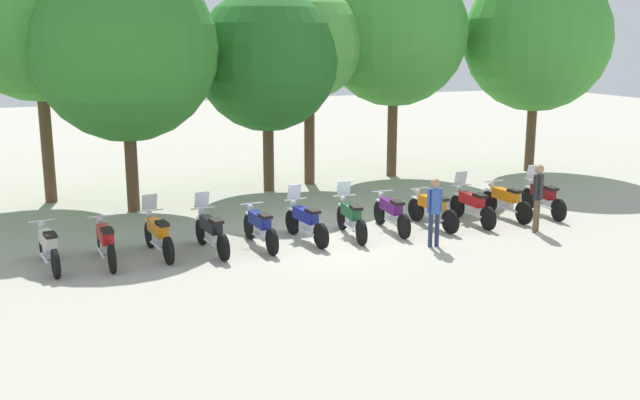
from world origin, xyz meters
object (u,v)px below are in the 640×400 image
(motorcycle_5, at_px, (305,221))
(person_1, at_px, (538,192))
(tree_4, at_px, (309,44))
(motorcycle_8, at_px, (432,209))
(motorcycle_1, at_px, (105,242))
(motorcycle_6, at_px, (351,217))
(motorcycle_2, at_px, (158,234))
(motorcycle_11, at_px, (543,197))
(motorcycle_10, at_px, (506,201))
(person_0, at_px, (435,207))
(motorcycle_3, at_px, (211,231))
(motorcycle_7, at_px, (391,212))
(motorcycle_0, at_px, (48,246))
(tree_2, at_px, (125,49))
(tree_3, at_px, (267,60))
(tree_1, at_px, (36,11))
(motorcycle_4, at_px, (260,227))
(tree_6, at_px, (537,38))
(motorcycle_9, at_px, (472,205))
(tree_5, at_px, (394,33))

(motorcycle_5, xyz_separation_m, person_1, (5.95, -1.60, 0.57))
(tree_4, bearing_deg, motorcycle_8, -83.17)
(motorcycle_1, distance_m, motorcycle_6, 6.15)
(motorcycle_2, height_order, motorcycle_11, same)
(motorcycle_10, xyz_separation_m, person_0, (-3.43, -1.72, 0.51))
(motorcycle_3, bearing_deg, motorcycle_8, -95.20)
(motorcycle_8, bearing_deg, motorcycle_10, -94.18)
(motorcycle_7, bearing_deg, motorcycle_2, 92.03)
(motorcycle_0, bearing_deg, motorcycle_6, -98.30)
(motorcycle_7, distance_m, tree_2, 8.83)
(motorcycle_11, xyz_separation_m, tree_3, (-6.20, 6.32, 3.79))
(motorcycle_10, bearing_deg, tree_1, 56.86)
(motorcycle_4, relative_size, motorcycle_7, 1.00)
(tree_4, distance_m, tree_6, 8.75)
(motorcycle_11, relative_size, tree_3, 0.33)
(motorcycle_8, xyz_separation_m, motorcycle_11, (3.69, -0.05, 0.01))
(motorcycle_10, bearing_deg, motorcycle_7, 87.99)
(motorcycle_4, height_order, motorcycle_9, motorcycle_9)
(motorcycle_4, distance_m, motorcycle_8, 4.91)
(motorcycle_9, relative_size, motorcycle_10, 1.00)
(tree_3, height_order, tree_6, tree_6)
(motorcycle_10, distance_m, tree_5, 8.34)
(motorcycle_1, distance_m, tree_3, 9.44)
(motorcycle_7, bearing_deg, tree_6, -53.67)
(motorcycle_8, relative_size, tree_5, 0.28)
(motorcycle_4, height_order, tree_5, tree_5)
(motorcycle_2, relative_size, motorcycle_4, 1.00)
(motorcycle_0, relative_size, motorcycle_10, 1.00)
(motorcycle_1, xyz_separation_m, motorcycle_9, (9.83, -0.21, 0.01))
(motorcycle_4, distance_m, tree_6, 14.73)
(motorcycle_5, distance_m, motorcycle_9, 4.92)
(motorcycle_11, bearing_deg, tree_3, 51.36)
(tree_3, bearing_deg, tree_6, -2.49)
(tree_1, bearing_deg, motorcycle_0, -93.83)
(motorcycle_2, distance_m, person_1, 9.83)
(person_1, bearing_deg, tree_6, -68.34)
(motorcycle_4, height_order, motorcycle_8, same)
(motorcycle_6, distance_m, motorcycle_7, 1.23)
(motorcycle_4, bearing_deg, tree_3, -23.43)
(motorcycle_6, bearing_deg, motorcycle_10, -82.67)
(motorcycle_10, distance_m, tree_2, 11.64)
(motorcycle_1, distance_m, motorcycle_7, 7.37)
(motorcycle_3, bearing_deg, tree_2, 6.95)
(motorcycle_0, relative_size, motorcycle_5, 1.00)
(tree_3, bearing_deg, motorcycle_7, -78.29)
(motorcycle_8, xyz_separation_m, person_0, (-0.97, -1.67, 0.51))
(motorcycle_11, xyz_separation_m, tree_5, (-1.18, 7.01, 4.65))
(motorcycle_2, distance_m, tree_5, 12.80)
(person_0, height_order, tree_2, tree_2)
(motorcycle_5, relative_size, motorcycle_9, 1.00)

